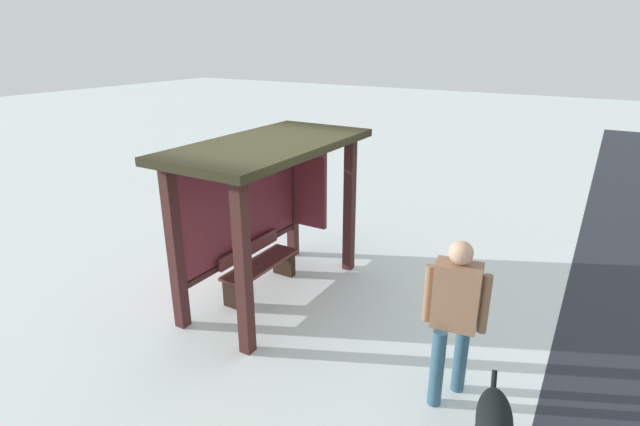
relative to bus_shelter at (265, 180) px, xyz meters
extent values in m
plane|color=white|center=(-0.08, -0.16, -1.70)|extent=(60.00, 60.00, 0.00)
cube|color=#3B1C1B|center=(-1.38, -0.70, -0.61)|extent=(0.15, 0.15, 2.17)
cube|color=#3B1C1B|center=(1.21, -0.70, -0.61)|extent=(0.15, 0.15, 2.17)
cube|color=#3B1C1B|center=(-1.38, 0.38, -0.61)|extent=(0.15, 0.15, 2.17)
cube|color=#3B1C1B|center=(1.21, 0.38, -0.61)|extent=(0.15, 0.15, 2.17)
cube|color=black|center=(-0.08, -0.16, 0.52)|extent=(3.06, 1.55, 0.11)
cube|color=maroon|center=(-0.08, 0.38, -0.38)|extent=(2.45, 0.08, 1.43)
cube|color=#3B1C1B|center=(-0.08, 0.36, -1.15)|extent=(2.45, 0.06, 0.08)
cube|color=maroon|center=(1.21, 0.03, -0.38)|extent=(0.08, 0.60, 1.43)
cube|color=#592828|center=(-0.08, 0.08, -1.28)|extent=(1.38, 0.42, 0.05)
cube|color=#592828|center=(-0.08, 0.27, -1.07)|extent=(1.31, 0.04, 0.20)
cube|color=black|center=(0.51, 0.08, -1.50)|extent=(0.12, 0.35, 0.40)
cube|color=black|center=(-0.67, 0.08, -1.50)|extent=(0.12, 0.35, 0.40)
cube|color=#936A4E|center=(-0.92, -2.99, -0.50)|extent=(0.32, 0.47, 0.68)
sphere|color=tan|center=(-0.92, -2.99, -0.04)|extent=(0.23, 0.23, 0.23)
cylinder|color=#32586F|center=(-1.09, -2.92, -1.27)|extent=(0.16, 0.16, 0.86)
cylinder|color=#32586F|center=(-0.75, -3.06, -1.27)|extent=(0.16, 0.16, 0.86)
cylinder|color=#936A4E|center=(-0.96, -2.72, -0.53)|extent=(0.10, 0.10, 0.61)
cylinder|color=#936A4E|center=(-0.88, -3.26, -0.53)|extent=(0.10, 0.10, 0.61)
ellipsoid|color=black|center=(-1.58, -3.57, -1.21)|extent=(0.80, 0.47, 0.34)
cylinder|color=black|center=(-1.16, -3.47, -1.16)|extent=(0.18, 0.09, 0.22)
camera|label=1|loc=(-5.15, -3.97, 1.86)|focal=27.12mm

